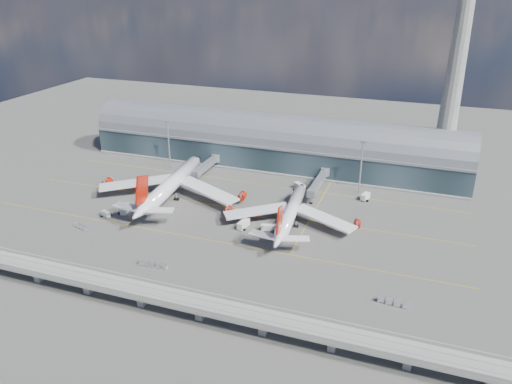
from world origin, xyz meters
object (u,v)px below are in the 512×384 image
(control_tower, at_px, (455,77))
(service_truck_5, at_px, (300,187))
(service_truck_4, at_px, (365,197))
(service_truck_2, at_px, (270,228))
(floodlight_mast_right, at_px, (361,166))
(service_truck_0, at_px, (125,209))
(cargo_train_2, at_px, (393,302))
(cargo_train_0, at_px, (81,227))
(airliner_left, at_px, (171,185))
(service_truck_1, at_px, (106,214))
(service_truck_3, at_px, (243,224))
(airliner_right, at_px, (290,214))
(floodlight_mast_left, at_px, (169,143))
(cargo_train_1, at_px, (153,265))

(control_tower, relative_size, service_truck_5, 15.69)
(control_tower, xyz_separation_m, service_truck_4, (-31.07, -34.61, -50.08))
(service_truck_2, height_order, service_truck_5, service_truck_5)
(floodlight_mast_right, bearing_deg, service_truck_0, -149.21)
(cargo_train_2, bearing_deg, service_truck_0, 70.16)
(service_truck_4, distance_m, cargo_train_0, 124.28)
(airliner_left, bearing_deg, service_truck_2, -21.34)
(cargo_train_2, bearing_deg, cargo_train_0, 79.53)
(service_truck_1, bearing_deg, service_truck_3, -61.62)
(service_truck_4, bearing_deg, service_truck_1, -134.84)
(service_truck_4, bearing_deg, service_truck_3, -117.01)
(service_truck_1, xyz_separation_m, service_truck_3, (58.77, 10.27, 0.32))
(floodlight_mast_right, relative_size, service_truck_1, 5.40)
(service_truck_1, height_order, cargo_train_0, service_truck_1)
(service_truck_2, height_order, cargo_train_0, service_truck_2)
(airliner_right, distance_m, cargo_train_0, 85.37)
(floodlight_mast_left, relative_size, service_truck_0, 3.28)
(control_tower, relative_size, service_truck_3, 15.20)
(service_truck_0, bearing_deg, service_truck_3, -12.77)
(airliner_left, bearing_deg, cargo_train_1, -73.20)
(service_truck_2, relative_size, cargo_train_2, 0.73)
(airliner_right, bearing_deg, floodlight_mast_left, 146.51)
(service_truck_5, xyz_separation_m, cargo_train_2, (51.19, -77.87, -0.75))
(floodlight_mast_left, height_order, service_truck_1, floodlight_mast_left)
(service_truck_3, bearing_deg, service_truck_0, -166.35)
(cargo_train_1, relative_size, cargo_train_2, 1.13)
(airliner_right, distance_m, service_truck_5, 36.77)
(control_tower, xyz_separation_m, service_truck_5, (-62.38, -33.38, -50.02))
(service_truck_3, height_order, cargo_train_1, service_truck_3)
(airliner_left, bearing_deg, cargo_train_2, -30.46)
(service_truck_2, xyz_separation_m, cargo_train_1, (-30.41, -39.76, -0.56))
(airliner_right, bearing_deg, service_truck_4, 48.21)
(service_truck_3, xyz_separation_m, service_truck_4, (42.63, 44.40, -0.04))
(floodlight_mast_right, height_order, service_truck_4, floodlight_mast_right)
(airliner_right, distance_m, service_truck_2, 10.69)
(airliner_right, bearing_deg, service_truck_5, 93.37)
(floodlight_mast_right, height_order, cargo_train_1, floodlight_mast_right)
(service_truck_0, height_order, service_truck_2, service_truck_0)
(floodlight_mast_left, height_order, service_truck_3, floodlight_mast_left)
(airliner_right, xyz_separation_m, service_truck_2, (-6.18, -7.96, -3.57))
(cargo_train_1, bearing_deg, airliner_left, 22.92)
(service_truck_3, bearing_deg, service_truck_1, -160.56)
(cargo_train_0, bearing_deg, cargo_train_2, -111.13)
(airliner_right, height_order, service_truck_4, airliner_right)
(service_truck_5, bearing_deg, cargo_train_0, 174.36)
(airliner_left, height_order, service_truck_4, airliner_left)
(floodlight_mast_left, xyz_separation_m, service_truck_1, (2.53, -61.28, -12.36))
(airliner_left, xyz_separation_m, service_truck_4, (84.64, 27.87, -4.90))
(airliner_left, relative_size, service_truck_4, 12.79)
(control_tower, distance_m, airliner_left, 139.05)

